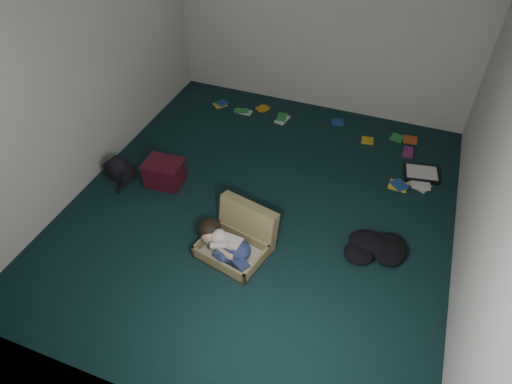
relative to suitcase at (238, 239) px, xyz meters
The scene contains 12 objects.
floor 0.64m from the suitcase, 89.85° to the left, with size 4.50×4.50×0.00m, color #0E2829.
wall_back 3.10m from the suitcase, 89.97° to the left, with size 4.50×4.50×0.00m, color silver.
wall_front 2.00m from the suitcase, 89.94° to the right, with size 4.50×4.50×0.00m, color silver.
wall_left 2.40m from the suitcase, 162.53° to the left, with size 4.50×4.50×0.00m, color silver.
wall_right 2.40m from the suitcase, 17.44° to the left, with size 4.50×4.50×0.00m, color silver.
suitcase is the anchor object (origin of this frame).
person 0.17m from the suitcase, 118.20° to the right, with size 0.64×0.43×0.28m.
maroon_bin 1.33m from the suitcase, 152.13° to the left, with size 0.44×0.36×0.29m.
backpack 1.77m from the suitcase, 163.35° to the left, with size 0.38×0.30×0.23m, color black, non-canonical shape.
clothing_pile 1.31m from the suitcase, 16.75° to the left, with size 0.48×0.40×0.15m, color black, non-canonical shape.
paper_tray 2.41m from the suitcase, 48.86° to the left, with size 0.43×0.35×0.05m.
book_scatter 2.29m from the suitcase, 78.55° to the left, with size 3.05×1.27×0.02m.
Camera 1 is at (1.23, -3.36, 3.48)m, focal length 32.00 mm.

